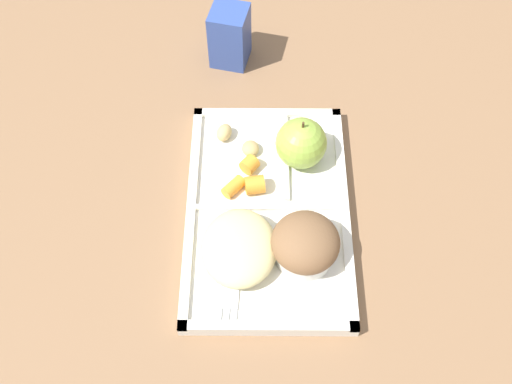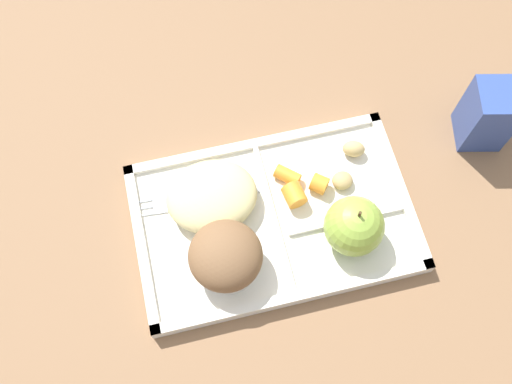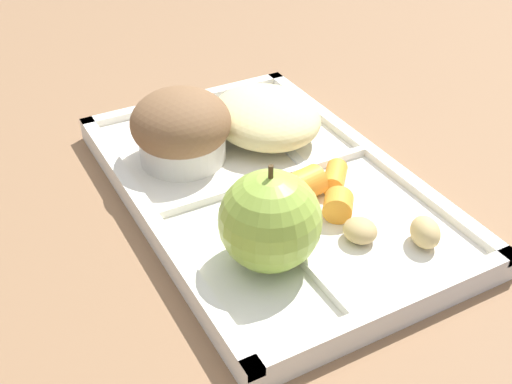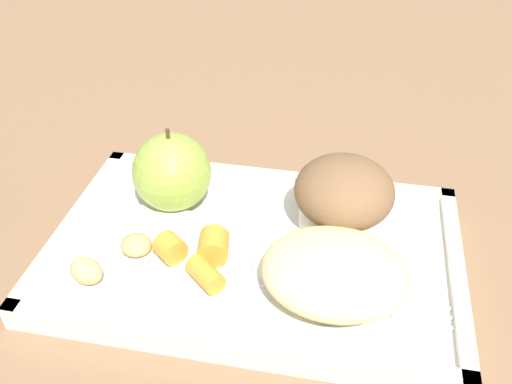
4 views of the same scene
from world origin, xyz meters
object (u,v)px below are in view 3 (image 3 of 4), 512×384
object	(u,v)px
green_apple	(270,221)
bran_muffin	(181,129)
plastic_fork	(259,120)
lunch_tray	(267,190)

from	to	relation	value
green_apple	bran_muffin	bearing A→B (deg)	0.00
green_apple	plastic_fork	size ratio (longest dim) A/B	0.52
plastic_fork	green_apple	bearing A→B (deg)	153.33
lunch_tray	green_apple	distance (m)	0.11
green_apple	plastic_fork	xyz separation A→B (m)	(0.19, -0.09, -0.04)
green_apple	plastic_fork	world-z (taller)	green_apple
bran_muffin	plastic_fork	xyz separation A→B (m)	(0.03, -0.09, -0.03)
lunch_tray	plastic_fork	world-z (taller)	lunch_tray
bran_muffin	plastic_fork	bearing A→B (deg)	-72.99
lunch_tray	green_apple	xyz separation A→B (m)	(-0.09, 0.05, 0.04)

